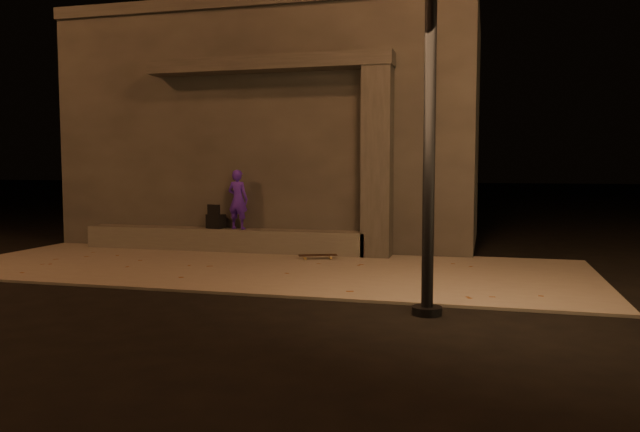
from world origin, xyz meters
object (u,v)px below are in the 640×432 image
(column, at_px, (377,162))
(skateboard, at_px, (318,255))
(skateboarder, at_px, (238,199))
(backpack, at_px, (216,220))

(column, distance_m, skateboard, 2.11)
(column, xyz_separation_m, skateboard, (-1.00, -0.65, -1.74))
(column, height_order, skateboarder, column)
(backpack, distance_m, skateboard, 2.50)
(skateboarder, relative_size, skateboard, 1.65)
(column, distance_m, backpack, 3.56)
(skateboarder, bearing_deg, skateboard, 169.35)
(backpack, relative_size, skateboard, 0.68)
(skateboarder, xyz_separation_m, skateboard, (1.86, -0.65, -0.99))
(column, xyz_separation_m, skateboarder, (-2.86, 0.00, -0.75))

